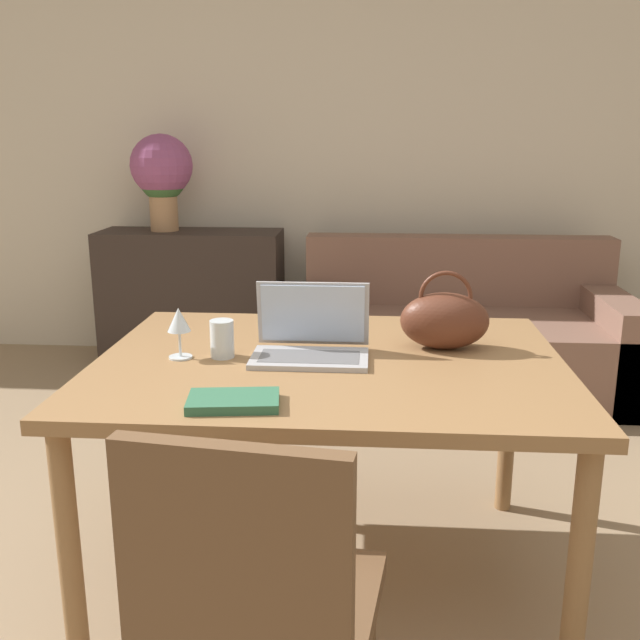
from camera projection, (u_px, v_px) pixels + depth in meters
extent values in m
cube|color=beige|center=(339.00, 143.00, 4.43)|extent=(10.00, 0.06, 2.70)
cube|color=olive|center=(330.00, 365.00, 2.16)|extent=(1.41, 1.07, 0.04)
cylinder|color=olive|center=(69.00, 553.00, 1.84)|extent=(0.06, 0.06, 0.70)
cylinder|color=olive|center=(579.00, 575.00, 1.74)|extent=(0.06, 0.06, 0.70)
cylinder|color=olive|center=(171.00, 413.00, 2.76)|extent=(0.06, 0.06, 0.70)
cylinder|color=olive|center=(508.00, 423.00, 2.67)|extent=(0.06, 0.06, 0.70)
cube|color=brown|center=(268.00, 610.00, 1.46)|extent=(0.49, 0.49, 0.05)
cube|color=brown|center=(233.00, 562.00, 1.21)|extent=(0.42, 0.10, 0.43)
cylinder|color=brown|center=(217.00, 636.00, 1.74)|extent=(0.04, 0.04, 0.42)
cube|color=#7F5B4C|center=(461.00, 354.00, 3.98)|extent=(1.79, 0.93, 0.42)
cube|color=#7F5B4C|center=(457.00, 270.00, 4.23)|extent=(1.79, 0.20, 0.40)
cube|color=#7F5B4C|center=(320.00, 339.00, 4.02)|extent=(0.20, 0.93, 0.56)
cube|color=#7F5B4C|center=(608.00, 345.00, 3.91)|extent=(0.20, 0.93, 0.56)
cube|color=#332823|center=(192.00, 298.00, 4.41)|extent=(1.10, 0.40, 0.83)
cube|color=#ADADB2|center=(310.00, 359.00, 2.13)|extent=(0.35, 0.20, 0.02)
cube|color=slate|center=(309.00, 356.00, 2.12)|extent=(0.30, 0.13, 0.00)
cube|color=#ADADB2|center=(313.00, 313.00, 2.22)|extent=(0.35, 0.04, 0.20)
cube|color=silver|center=(313.00, 314.00, 2.21)|extent=(0.32, 0.03, 0.18)
cylinder|color=silver|center=(222.00, 339.00, 2.15)|extent=(0.07, 0.07, 0.12)
cylinder|color=silver|center=(181.00, 357.00, 2.16)|extent=(0.07, 0.07, 0.01)
cylinder|color=silver|center=(180.00, 344.00, 2.15)|extent=(0.01, 0.01, 0.08)
cone|color=silver|center=(179.00, 319.00, 2.13)|extent=(0.07, 0.07, 0.07)
ellipsoid|color=#592D1E|center=(445.00, 321.00, 2.23)|extent=(0.28, 0.16, 0.18)
torus|color=#592D1E|center=(446.00, 297.00, 2.21)|extent=(0.17, 0.01, 0.17)
cylinder|color=tan|center=(164.00, 210.00, 4.29)|extent=(0.17, 0.17, 0.25)
sphere|color=#3D6B38|center=(162.00, 178.00, 4.24)|extent=(0.28, 0.28, 0.28)
sphere|color=#994C7F|center=(161.00, 165.00, 4.23)|extent=(0.37, 0.37, 0.37)
cube|color=#336B4C|center=(233.00, 401.00, 1.78)|extent=(0.24, 0.17, 0.02)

